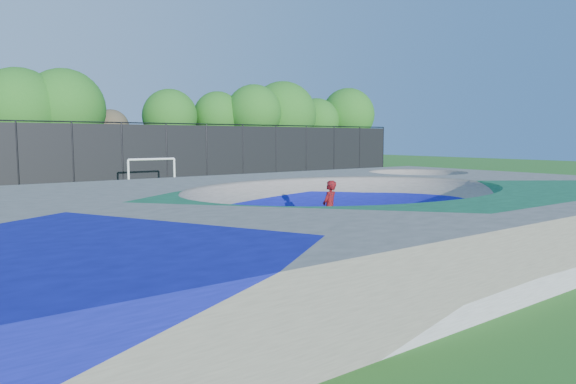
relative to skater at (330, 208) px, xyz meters
name	(u,v)px	position (x,y,z in m)	size (l,w,h in m)	color
ground	(349,234)	(0.55, -0.30, -0.86)	(120.00, 120.00, 0.00)	#26661C
skate_deck	(349,211)	(0.55, -0.30, -0.11)	(22.00, 14.00, 1.50)	gray
skater	(330,208)	(0.00, 0.00, 0.00)	(0.62, 0.41, 1.71)	red
skateboard	(329,234)	(0.00, 0.00, -0.83)	(0.78, 0.22, 0.05)	black
soccer_goal	(152,168)	(0.72, 16.23, 0.45)	(2.85, 0.12, 1.88)	white
fence	(122,153)	(0.55, 20.70, 1.24)	(48.09, 0.09, 4.04)	black
treeline	(73,108)	(-1.09, 25.63, 4.20)	(53.84, 6.90, 8.52)	#422B21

